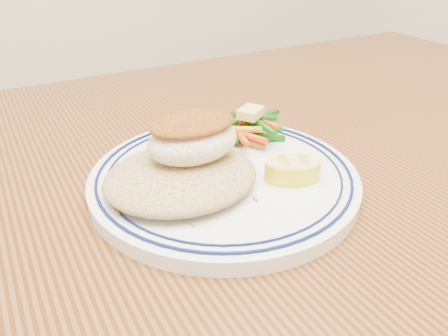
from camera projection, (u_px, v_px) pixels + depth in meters
dining_table at (211, 277)px, 0.47m from camera, size 1.50×0.90×0.75m
plate at (224, 177)px, 0.44m from camera, size 0.27×0.27×0.02m
rice_pilaf at (181, 173)px, 0.41m from camera, size 0.15×0.13×0.03m
fish_fillet at (193, 136)px, 0.41m from camera, size 0.09×0.07×0.04m
vegetable_pile at (243, 127)px, 0.50m from camera, size 0.11×0.09×0.03m
butter_pat at (251, 113)px, 0.49m from camera, size 0.04×0.03×0.01m
lemon_wedge at (293, 168)px, 0.42m from camera, size 0.07×0.07×0.02m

